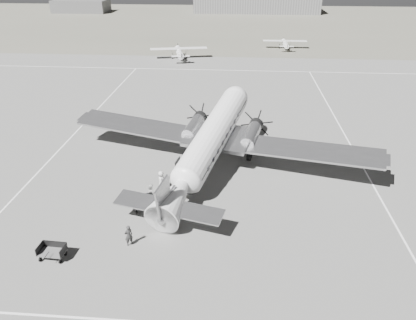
% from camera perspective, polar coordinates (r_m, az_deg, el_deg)
% --- Properties ---
extents(ground, '(260.00, 260.00, 0.00)m').
position_cam_1_polar(ground, '(34.31, 3.67, -4.43)').
color(ground, slate).
rests_on(ground, ground).
extents(taxi_line_right, '(0.15, 80.00, 0.01)m').
position_cam_1_polar(taxi_line_right, '(36.31, 23.03, -4.86)').
color(taxi_line_right, silver).
rests_on(taxi_line_right, ground).
extents(taxi_line_left, '(0.15, 60.00, 0.01)m').
position_cam_1_polar(taxi_line_left, '(46.81, -18.68, 3.08)').
color(taxi_line_left, silver).
rests_on(taxi_line_left, ground).
extents(taxi_line_horizon, '(90.00, 0.15, 0.01)m').
position_cam_1_polar(taxi_line_horizon, '(71.57, 4.37, 12.45)').
color(taxi_line_horizon, silver).
rests_on(taxi_line_horizon, ground).
extents(grass_infield, '(260.00, 90.00, 0.01)m').
position_cam_1_polar(grass_infield, '(125.58, 4.64, 18.71)').
color(grass_infield, '#5B584D').
rests_on(grass_infield, ground).
extents(hangar_main, '(42.00, 14.00, 6.60)m').
position_cam_1_polar(hangar_main, '(150.09, 6.80, 21.23)').
color(hangar_main, slate).
rests_on(hangar_main, ground).
extents(shed_secondary, '(18.00, 10.00, 4.00)m').
position_cam_1_polar(shed_secondary, '(155.28, -17.40, 19.98)').
color(shed_secondary, '#4F4F4F').
rests_on(shed_secondary, ground).
extents(dc3_airliner, '(34.54, 28.09, 5.73)m').
position_cam_1_polar(dc3_airliner, '(36.01, 0.25, 2.38)').
color(dc3_airliner, '#B7B7BA').
rests_on(dc3_airliner, ground).
extents(light_plane_left, '(12.50, 10.93, 2.26)m').
position_cam_1_polar(light_plane_left, '(79.74, -4.09, 14.79)').
color(light_plane_left, silver).
rests_on(light_plane_left, ground).
extents(light_plane_right, '(9.27, 7.55, 1.91)m').
position_cam_1_polar(light_plane_right, '(90.09, 10.75, 15.71)').
color(light_plane_right, silver).
rests_on(light_plane_right, ground).
extents(baggage_cart_near, '(2.29, 2.10, 1.06)m').
position_cam_1_polar(baggage_cart_near, '(32.11, -9.05, -6.05)').
color(baggage_cart_near, '#4F4F4F').
rests_on(baggage_cart_near, ground).
extents(baggage_cart_far, '(1.86, 1.36, 1.01)m').
position_cam_1_polar(baggage_cart_far, '(28.95, -21.07, -11.98)').
color(baggage_cart_far, '#4F4F4F').
rests_on(baggage_cart_far, ground).
extents(ground_crew, '(0.69, 0.65, 1.58)m').
position_cam_1_polar(ground_crew, '(28.51, -11.10, -10.36)').
color(ground_crew, '#2B2B2B').
rests_on(ground_crew, ground).
extents(ramp_agent, '(0.71, 0.83, 1.47)m').
position_cam_1_polar(ramp_agent, '(33.01, -7.96, -4.54)').
color(ramp_agent, silver).
rests_on(ramp_agent, ground).
extents(passenger, '(0.64, 0.90, 1.71)m').
position_cam_1_polar(passenger, '(34.36, -6.58, -2.87)').
color(passenger, '#BCBCB9').
rests_on(passenger, ground).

